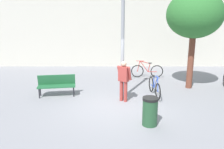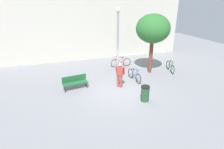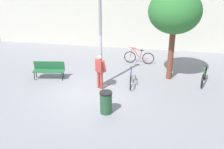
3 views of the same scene
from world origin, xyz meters
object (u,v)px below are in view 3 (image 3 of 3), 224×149
at_px(lamppost, 100,28).
at_px(trash_bin, 106,102).
at_px(plaza_tree, 175,12).
at_px(bicycle_blue, 131,77).
at_px(park_bench, 49,69).
at_px(bicycle_green, 204,76).
at_px(bicycle_red, 139,57).
at_px(person_by_lamppost, 100,70).

bearing_deg(lamppost, trash_bin, -73.13).
distance_m(plaza_tree, bicycle_blue, 3.76).
bearing_deg(bicycle_blue, trash_bin, -102.89).
bearing_deg(trash_bin, park_bench, 141.88).
xyz_separation_m(plaza_tree, bicycle_green, (1.69, -0.34, -3.05)).
distance_m(park_bench, trash_bin, 4.59).
xyz_separation_m(bicycle_red, trash_bin, (-0.78, -5.96, 0.08)).
height_order(bicycle_blue, bicycle_red, same).
distance_m(bicycle_blue, trash_bin, 2.92).
xyz_separation_m(park_bench, trash_bin, (3.61, -2.83, -0.08)).
relative_size(person_by_lamppost, trash_bin, 1.81).
height_order(bicycle_green, bicycle_red, same).
distance_m(lamppost, bicycle_green, 5.69).
bearing_deg(lamppost, person_by_lamppost, -84.18).
xyz_separation_m(park_bench, bicycle_green, (7.84, 0.82, -0.16)).
bearing_deg(lamppost, bicycle_green, 12.45).
relative_size(bicycle_blue, bicycle_red, 1.00).
relative_size(person_by_lamppost, park_bench, 1.01).
distance_m(person_by_lamppost, trash_bin, 2.33).
bearing_deg(lamppost, plaza_tree, 23.52).
height_order(bicycle_blue, trash_bin, bicycle_blue).
bearing_deg(person_by_lamppost, bicycle_blue, 26.67).
distance_m(lamppost, person_by_lamppost, 1.94).
distance_m(person_by_lamppost, bicycle_green, 5.21).
xyz_separation_m(person_by_lamppost, trash_bin, (0.73, -2.15, -0.50)).
relative_size(park_bench, bicycle_red, 0.91).
relative_size(lamppost, plaza_tree, 1.11).
bearing_deg(plaza_tree, trash_bin, -122.47).
distance_m(lamppost, trash_bin, 3.58).
height_order(person_by_lamppost, bicycle_green, person_by_lamppost).
height_order(lamppost, bicycle_blue, lamppost).
bearing_deg(park_bench, bicycle_red, 35.48).
bearing_deg(bicycle_green, plaza_tree, 168.75).
distance_m(plaza_tree, bicycle_red, 4.03).
xyz_separation_m(plaza_tree, bicycle_blue, (-1.89, -1.14, -3.05)).
bearing_deg(person_by_lamppost, bicycle_red, 68.31).
relative_size(bicycle_green, bicycle_blue, 0.97).
xyz_separation_m(plaza_tree, trash_bin, (-2.54, -3.99, -2.97)).
height_order(park_bench, trash_bin, trash_bin).
height_order(lamppost, person_by_lamppost, lamppost).
relative_size(bicycle_blue, trash_bin, 1.95).
bearing_deg(bicycle_red, person_by_lamppost, -111.69).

